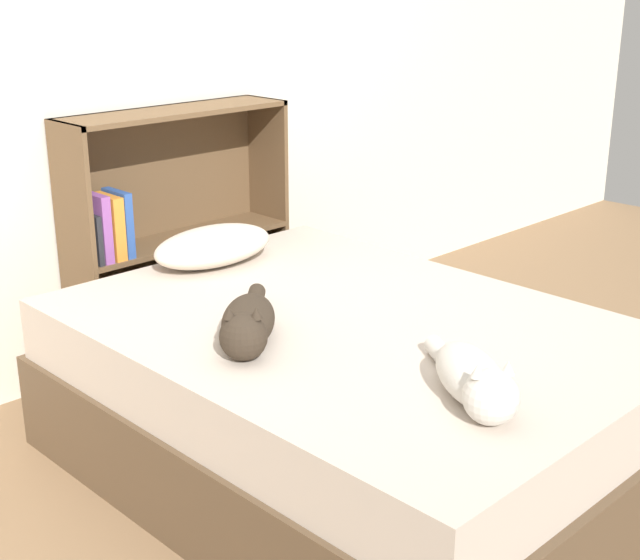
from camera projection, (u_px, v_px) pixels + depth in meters
ground_plane at (349, 471)px, 2.95m from camera, size 8.00×8.00×0.00m
wall_back at (109, 59)px, 3.42m from camera, size 8.00×0.06×2.50m
bed at (350, 399)px, 2.87m from camera, size 1.35×1.86×0.54m
pillow at (213, 246)px, 3.30m from camera, size 0.49×0.29×0.14m
cat_light at (475, 380)px, 2.23m from camera, size 0.33×0.45×0.16m
cat_dark at (247, 323)px, 2.60m from camera, size 0.44×0.44×0.16m
bookshelf at (167, 236)px, 3.65m from camera, size 0.97×0.26×1.06m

